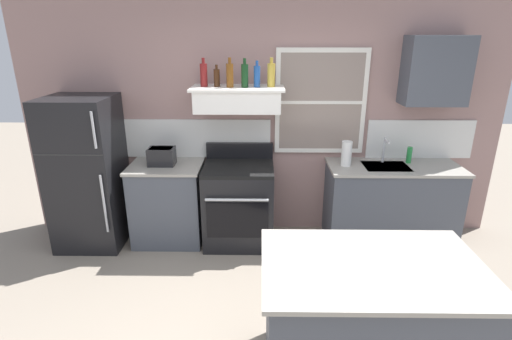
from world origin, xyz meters
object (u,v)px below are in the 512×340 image
object	(u,v)px
bottle_champagne_gold_foil	(271,75)
stove_range	(239,204)
bottle_amber_wine	(230,75)
refrigerator	(87,173)
dish_soap_bottle	(409,155)
bottle_brown_stout	(217,77)
toaster	(162,156)
paper_towel_roll	(346,153)
bottle_red_label_wine	(204,75)
bottle_dark_green_wine	(245,75)
bottle_blue_liqueur	(257,76)
kitchen_island	(367,323)

from	to	relation	value
bottle_champagne_gold_foil	stove_range	bearing A→B (deg)	-164.95
bottle_amber_wine	refrigerator	bearing A→B (deg)	-177.51
dish_soap_bottle	bottle_brown_stout	bearing A→B (deg)	-178.88
toaster	bottle_brown_stout	size ratio (longest dim) A/B	1.34
bottle_brown_stout	paper_towel_roll	distance (m)	1.59
bottle_red_label_wine	bottle_amber_wine	bearing A→B (deg)	-12.05
stove_range	bottle_red_label_wine	xyz separation A→B (m)	(-0.35, 0.10, 1.40)
refrigerator	toaster	size ratio (longest dim) A/B	5.57
bottle_brown_stout	bottle_dark_green_wine	size ratio (longest dim) A/B	0.77
bottle_dark_green_wine	dish_soap_bottle	xyz separation A→B (m)	(1.80, 0.08, -0.87)
refrigerator	dish_soap_bottle	world-z (taller)	refrigerator
bottle_blue_liqueur	stove_range	bearing A→B (deg)	-160.91
bottle_blue_liqueur	kitchen_island	distance (m)	2.52
refrigerator	toaster	world-z (taller)	refrigerator
refrigerator	bottle_amber_wine	size ratio (longest dim) A/B	5.61
bottle_blue_liqueur	paper_towel_roll	world-z (taller)	bottle_blue_liqueur
toaster	bottle_brown_stout	xyz separation A→B (m)	(0.62, 0.06, 0.83)
bottle_red_label_wine	bottle_champagne_gold_foil	size ratio (longest dim) A/B	0.99
bottle_champagne_gold_foil	bottle_brown_stout	bearing A→B (deg)	179.64
bottle_amber_wine	bottle_champagne_gold_foil	xyz separation A→B (m)	(0.42, 0.05, -0.00)
bottle_brown_stout	bottle_blue_liqueur	distance (m)	0.41
toaster	kitchen_island	xyz separation A→B (m)	(1.79, -1.91, -0.55)
toaster	bottle_red_label_wine	distance (m)	0.99
bottle_amber_wine	bottle_brown_stout	bearing A→B (deg)	159.87
toaster	bottle_red_label_wine	bearing A→B (deg)	8.24
toaster	bottle_blue_liqueur	distance (m)	1.34
stove_range	bottle_champagne_gold_foil	bearing A→B (deg)	15.05
refrigerator	stove_range	world-z (taller)	refrigerator
toaster	dish_soap_bottle	xyz separation A→B (m)	(2.71, 0.10, -0.01)
refrigerator	bottle_champagne_gold_foil	distance (m)	2.25
bottle_brown_stout	refrigerator	bearing A→B (deg)	-175.25
bottle_amber_wine	kitchen_island	bearing A→B (deg)	-61.96
toaster	kitchen_island	size ratio (longest dim) A/B	0.21
bottle_brown_stout	dish_soap_bottle	bearing A→B (deg)	1.12
refrigerator	kitchen_island	size ratio (longest dim) A/B	1.18
toaster	bottle_blue_liqueur	size ratio (longest dim) A/B	1.13
toaster	bottle_champagne_gold_foil	size ratio (longest dim) A/B	1.02
bottle_dark_green_wine	bottle_champagne_gold_foil	xyz separation A→B (m)	(0.27, 0.04, 0.00)
refrigerator	bottle_brown_stout	distance (m)	1.76
bottle_champagne_gold_foil	dish_soap_bottle	xyz separation A→B (m)	(1.53, 0.04, -0.87)
refrigerator	bottle_brown_stout	bearing A→B (deg)	4.75
bottle_amber_wine	toaster	bearing A→B (deg)	-179.08
toaster	bottle_dark_green_wine	world-z (taller)	bottle_dark_green_wine
toaster	bottle_dark_green_wine	size ratio (longest dim) A/B	1.03
paper_towel_roll	dish_soap_bottle	world-z (taller)	paper_towel_roll
refrigerator	bottle_champagne_gold_foil	bearing A→B (deg)	3.32
bottle_amber_wine	bottle_dark_green_wine	bearing A→B (deg)	3.29
dish_soap_bottle	stove_range	bearing A→B (deg)	-175.82
bottle_amber_wine	paper_towel_roll	world-z (taller)	bottle_amber_wine
toaster	bottle_champagne_gold_foil	xyz separation A→B (m)	(1.18, 0.06, 0.86)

